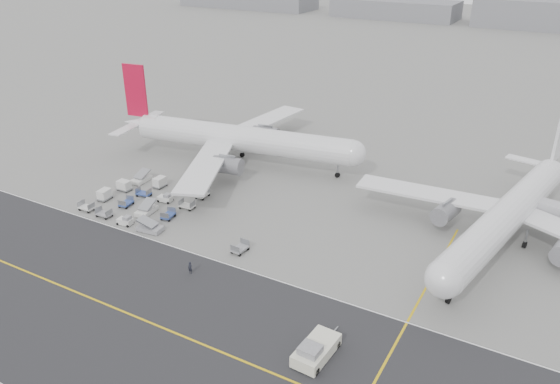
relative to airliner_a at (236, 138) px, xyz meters
The scene contains 8 objects.
ground 36.63m from the airliner_a, 60.72° to the right, with size 700.00×700.00×0.00m, color gray.
taxiway 54.81m from the airliner_a, 65.36° to the right, with size 220.00×59.00×0.03m.
airliner_a is the anchor object (origin of this frame).
airliner_b 55.43m from the airliner_a, ahead, with size 50.12×51.12×17.79m.
pushback_tug 60.60m from the airliner_a, 48.06° to the right, with size 3.56×8.82×2.50m.
gse_cluster 25.47m from the airliner_a, 98.27° to the right, with size 22.89×22.06×2.07m, color #97979D, non-canonical shape.
stray_dolly 36.56m from the airliner_a, 55.90° to the right, with size 1.71×2.78×1.71m, color silver, non-canonical shape.
ground_crew_a 42.29m from the airliner_a, 65.73° to the right, with size 0.69×0.45×1.89m, color black.
Camera 1 is at (42.89, -57.59, 44.06)m, focal length 35.00 mm.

